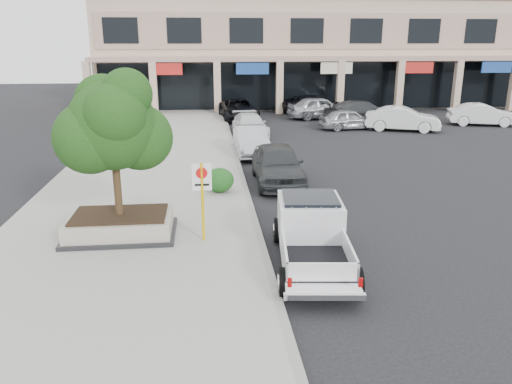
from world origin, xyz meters
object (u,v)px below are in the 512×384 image
lot_car_a (349,119)px  curb_car_d (239,109)px  lot_car_e (320,108)px  lot_car_d (313,104)px  curb_car_b (251,141)px  planter_tree (118,125)px  lot_car_f (482,115)px  lot_car_c (360,112)px  curb_car_a (278,164)px  curb_car_c (250,125)px  no_parking_sign (202,191)px  lot_car_b (403,119)px  pickup_truck (313,237)px  planter (121,225)px

lot_car_a → curb_car_d: bearing=47.9°
lot_car_e → lot_car_d: bearing=-11.9°
curb_car_b → curb_car_d: (0.19, 12.14, 0.03)m
planter_tree → lot_car_f: (21.80, 18.79, -2.66)m
lot_car_c → lot_car_a: bearing=124.2°
curb_car_a → curb_car_c: bearing=91.2°
lot_car_a → lot_car_d: size_ratio=0.75×
planter_tree → lot_car_c: bearing=56.5°
curb_car_d → lot_car_c: (8.54, -2.77, 0.06)m
no_parking_sign → lot_car_b: bearing=54.0°
planter_tree → curb_car_c: size_ratio=0.88×
curb_car_a → curb_car_c: (-0.14, 11.12, -0.15)m
curb_car_c → curb_car_a: bearing=-93.9°
lot_car_d → curb_car_c: bearing=131.6°
curb_car_d → curb_car_b: bearing=-95.3°
planter_tree → lot_car_c: planter_tree is taller
lot_car_b → lot_car_d: 9.80m
curb_car_b → lot_car_b: (10.60, 6.19, 0.05)m
no_parking_sign → lot_car_e: (8.86, 23.77, -0.80)m
curb_car_d → lot_car_c: lot_car_c is taller
planter_tree → curb_car_d: size_ratio=0.73×
pickup_truck → lot_car_e: size_ratio=1.05×
curb_car_d → lot_car_f: bearing=-19.1°
pickup_truck → curb_car_c: (0.09, 19.09, -0.15)m
curb_car_b → lot_car_e: lot_car_e is taller
pickup_truck → lot_car_a: bearing=77.4°
no_parking_sign → lot_car_f: 27.64m
curb_car_c → lot_car_a: lot_car_a is taller
pickup_truck → planter: bearing=162.4°
no_parking_sign → curb_car_a: no_parking_sign is taller
lot_car_a → lot_car_b: bearing=-110.9°
curb_car_a → curb_car_b: bearing=96.5°
curb_car_a → lot_car_d: curb_car_a is taller
curb_car_a → lot_car_b: curb_car_a is taller
lot_car_b → lot_car_d: bearing=44.9°
pickup_truck → curb_car_c: pickup_truck is taller
curb_car_b → planter_tree: bearing=-115.0°
lot_car_e → lot_car_c: bearing=-146.6°
curb_car_d → no_parking_sign: bearing=-100.8°
curb_car_a → curb_car_d: curb_car_a is taller
lot_car_f → planter: bearing=146.2°
no_parking_sign → curb_car_a: bearing=64.0°
lot_car_d → curb_car_d: bearing=99.1°
no_parking_sign → lot_car_c: 24.01m
planter_tree → curb_car_d: bearing=77.8°
pickup_truck → curb_car_c: bearing=95.7°
lot_car_a → no_parking_sign: bearing=146.4°
lot_car_f → curb_car_c: bearing=112.8°
lot_car_e → lot_car_f: lot_car_e is taller
curb_car_a → lot_car_e: size_ratio=0.97×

